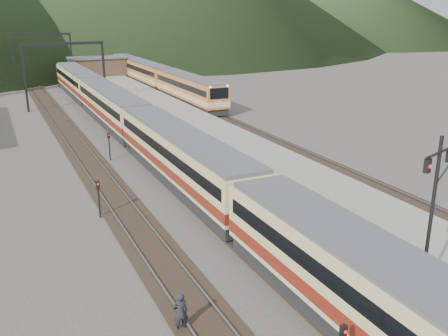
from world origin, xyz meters
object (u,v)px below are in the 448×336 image
second_train (146,74)px  worker (180,312)px  signal_mast (433,203)px  main_train (140,125)px

second_train → worker: 64.78m
signal_mast → worker: signal_mast is taller
signal_mast → worker: size_ratio=3.96×
second_train → signal_mast: 66.38m
main_train → second_train: main_train is taller
main_train → signal_mast: bearing=-84.9°
signal_mast → worker: bearing=158.8°
main_train → second_train: size_ratio=1.49×
second_train → worker: size_ratio=33.96×
main_train → second_train: bearing=72.4°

